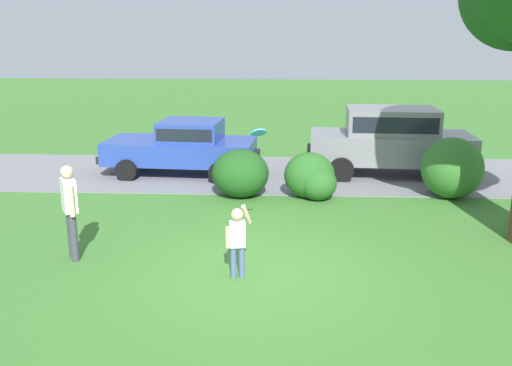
{
  "coord_description": "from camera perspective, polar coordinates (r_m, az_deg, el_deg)",
  "views": [
    {
      "loc": [
        0.3,
        -8.79,
        3.98
      ],
      "look_at": [
        -0.21,
        1.78,
        1.1
      ],
      "focal_mm": 39.06,
      "sensor_mm": 36.0,
      "label": 1
    }
  ],
  "objects": [
    {
      "name": "shrub_centre",
      "position": [
        14.49,
        19.44,
        1.47
      ],
      "size": [
        1.49,
        1.55,
        1.5
      ],
      "color": "#33702B",
      "rests_on": "ground"
    },
    {
      "name": "adult_onlooker",
      "position": [
        10.39,
        -18.52,
        -2.37
      ],
      "size": [
        0.38,
        0.46,
        1.74
      ],
      "color": "#3F3F4C",
      "rests_on": "ground"
    },
    {
      "name": "frisbee",
      "position": [
        9.81,
        0.26,
        5.19
      ],
      "size": [
        0.31,
        0.25,
        0.22
      ],
      "color": "#337FDB"
    },
    {
      "name": "child_thrower",
      "position": [
        9.2,
        -1.92,
        -5.56
      ],
      "size": [
        0.43,
        0.31,
        1.29
      ],
      "color": "#4C608C",
      "rests_on": "ground"
    },
    {
      "name": "shrub_near_tree",
      "position": [
        13.77,
        -1.6,
        1.0
      ],
      "size": [
        1.41,
        1.34,
        1.2
      ],
      "color": "#1E511C",
      "rests_on": "ground"
    },
    {
      "name": "driveway_strip",
      "position": [
        16.12,
        1.62,
        0.96
      ],
      "size": [
        28.0,
        4.4,
        0.02
      ],
      "primitive_type": "cube",
      "color": "slate",
      "rests_on": "ground"
    },
    {
      "name": "parked_sedan",
      "position": [
        16.08,
        -7.41,
        3.86
      ],
      "size": [
        4.51,
        2.32,
        1.56
      ],
      "color": "#28429E",
      "rests_on": "ground"
    },
    {
      "name": "parked_suv",
      "position": [
        16.27,
        13.62,
        4.52
      ],
      "size": [
        4.78,
        2.28,
        1.92
      ],
      "color": "gray",
      "rests_on": "ground"
    },
    {
      "name": "ground_plane",
      "position": [
        9.65,
        0.75,
        -9.13
      ],
      "size": [
        80.0,
        80.0,
        0.0
      ],
      "primitive_type": "plane",
      "color": "#3D752D"
    },
    {
      "name": "shrub_centre_left",
      "position": [
        13.72,
        5.76,
        0.54
      ],
      "size": [
        1.29,
        1.17,
        1.14
      ],
      "color": "#286023",
      "rests_on": "ground"
    }
  ]
}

